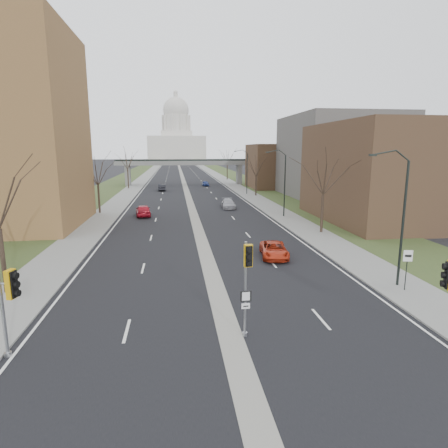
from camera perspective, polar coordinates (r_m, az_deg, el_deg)
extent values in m
plane|color=black|center=(18.02, 1.39, -17.95)|extent=(700.00, 700.00, 0.00)
cube|color=black|center=(165.78, -6.68, 8.14)|extent=(20.00, 600.00, 0.01)
cube|color=gray|center=(165.78, -6.68, 8.14)|extent=(1.20, 600.00, 0.02)
cube|color=gray|center=(166.39, -2.51, 8.24)|extent=(4.00, 600.00, 0.12)
cube|color=gray|center=(166.04, -10.87, 8.04)|extent=(4.00, 600.00, 0.12)
cube|color=#2D3E1C|center=(167.02, -0.43, 8.26)|extent=(8.00, 600.00, 0.10)
cube|color=#2D3E1C|center=(166.49, -12.95, 7.97)|extent=(8.00, 600.00, 0.10)
cube|color=#4C3523|center=(51.02, 23.97, 7.16)|extent=(16.00, 20.00, 12.00)
cube|color=#56534F|center=(74.09, 17.05, 9.77)|extent=(18.00, 22.00, 15.00)
cube|color=#4C3523|center=(89.04, 8.57, 8.69)|extent=(14.00, 14.00, 10.00)
cube|color=slate|center=(96.43, -14.45, 7.16)|extent=(1.20, 2.50, 5.00)
cube|color=slate|center=(97.14, 2.31, 7.54)|extent=(1.20, 2.50, 5.00)
cube|color=slate|center=(95.62, -6.08, 9.22)|extent=(34.00, 3.00, 1.00)
cube|color=black|center=(95.60, -6.09, 9.64)|extent=(34.00, 0.15, 0.50)
cube|color=silver|center=(335.54, -7.20, 11.38)|extent=(48.00, 42.00, 20.00)
cube|color=silver|center=(335.80, -7.25, 13.42)|extent=(26.00, 26.00, 5.00)
cylinder|color=silver|center=(336.27, -7.29, 14.96)|extent=(22.00, 22.00, 14.00)
sphere|color=silver|center=(337.18, -7.34, 16.82)|extent=(22.00, 22.00, 22.00)
cylinder|color=silver|center=(338.51, -7.39, 18.76)|extent=(3.60, 3.60, 4.50)
cylinder|color=black|center=(26.24, 25.59, -0.11)|extent=(0.16, 0.16, 8.00)
cube|color=black|center=(24.63, 21.90, 9.71)|extent=(0.45, 0.18, 0.14)
cylinder|color=black|center=(49.84, 9.23, 5.74)|extent=(0.16, 0.16, 8.00)
cube|color=black|center=(49.01, 6.76, 10.81)|extent=(0.45, 0.18, 0.14)
cylinder|color=black|center=(75.05, 3.52, 7.67)|extent=(0.16, 0.16, 8.00)
cube|color=black|center=(74.50, 1.79, 11.01)|extent=(0.45, 0.18, 0.14)
cylinder|color=#382B21|center=(26.63, -30.61, -4.86)|extent=(0.28, 0.28, 4.00)
cylinder|color=#382B21|center=(54.98, -18.51, 3.57)|extent=(0.28, 0.28, 3.75)
cylinder|color=#382B21|center=(88.41, -14.40, 6.66)|extent=(0.28, 0.28, 4.25)
cylinder|color=#382B21|center=(41.13, 14.71, 1.55)|extent=(0.28, 0.28, 4.00)
cylinder|color=#382B21|center=(72.54, 4.89, 5.74)|extent=(0.28, 0.28, 3.50)
cylinder|color=#382B21|center=(111.80, 0.49, 7.90)|extent=(0.28, 0.28, 4.25)
cylinder|color=gray|center=(18.45, -30.87, -9.36)|extent=(0.15, 0.15, 5.60)
cylinder|color=gray|center=(19.49, -30.04, -16.82)|extent=(0.30, 0.30, 0.22)
cube|color=#C5910B|center=(17.95, -29.70, -7.96)|extent=(0.54, 0.55, 1.24)
cylinder|color=gray|center=(17.83, 3.27, -9.99)|extent=(0.13, 0.13, 4.67)
cylinder|color=gray|center=(18.76, 3.19, -16.39)|extent=(0.25, 0.25, 0.18)
cube|color=#C5910B|center=(16.85, 3.72, -4.84)|extent=(0.40, 0.38, 1.03)
cube|color=black|center=(17.93, 3.26, -10.79)|extent=(0.54, 0.07, 0.54)
cube|color=silver|center=(18.12, 3.24, -12.24)|extent=(0.41, 0.06, 0.27)
cylinder|color=black|center=(26.13, 25.99, -6.72)|extent=(0.06, 0.06, 2.24)
cube|color=silver|center=(25.83, 26.20, -4.36)|extent=(0.55, 0.15, 0.71)
imported|color=#A91323|center=(51.43, -12.21, 2.05)|extent=(2.41, 4.81, 1.57)
imported|color=black|center=(83.07, -9.46, 5.53)|extent=(1.74, 4.41, 1.43)
imported|color=#B52B13|center=(31.39, 7.63, -3.92)|extent=(2.68, 4.77, 1.26)
imported|color=gray|center=(57.21, 0.65, 3.11)|extent=(2.14, 4.83, 1.38)
imported|color=navy|center=(92.74, -2.83, 6.19)|extent=(1.67, 3.69, 1.23)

